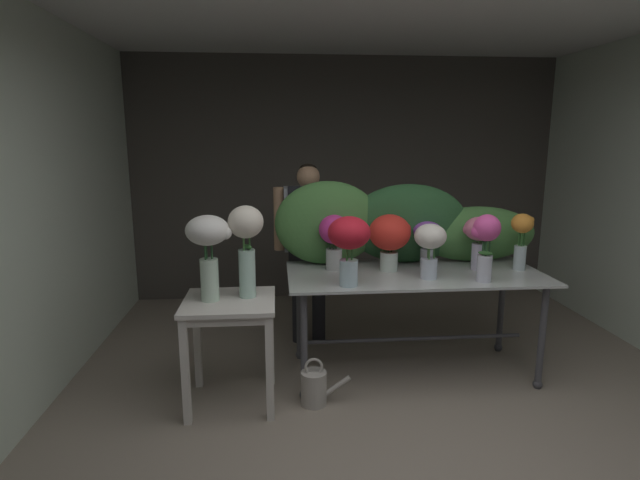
{
  "coord_description": "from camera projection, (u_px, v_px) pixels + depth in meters",
  "views": [
    {
      "loc": [
        -0.78,
        -2.05,
        1.83
      ],
      "look_at": [
        -0.47,
        1.47,
        1.11
      ],
      "focal_mm": 28.07,
      "sensor_mm": 36.0,
      "label": 1
    }
  ],
  "objects": [
    {
      "name": "florist",
      "position": [
        309.0,
        234.0,
        4.39
      ],
      "size": [
        0.61,
        0.24,
        1.61
      ],
      "color": "#232328",
      "rests_on": "ground"
    },
    {
      "name": "vase_white_roses_tall",
      "position": [
        208.0,
        244.0,
        3.3
      ],
      "size": [
        0.3,
        0.29,
        0.58
      ],
      "color": "silver",
      "rests_on": "side_table_white"
    },
    {
      "name": "side_table_white",
      "position": [
        230.0,
        316.0,
        3.41
      ],
      "size": [
        0.62,
        0.58,
        0.76
      ],
      "color": "silver",
      "rests_on": "ground"
    },
    {
      "name": "vase_ivory_ranunculus",
      "position": [
        430.0,
        244.0,
        3.6
      ],
      "size": [
        0.23,
        0.23,
        0.4
      ],
      "color": "silver",
      "rests_on": "display_table_glass"
    },
    {
      "name": "wall_left",
      "position": [
        54.0,
        202.0,
        3.74
      ],
      "size": [
        0.12,
        3.79,
        2.71
      ],
      "primitive_type": "cube",
      "color": "silver",
      "rests_on": "ground"
    },
    {
      "name": "vase_fuchsia_lilies",
      "position": [
        486.0,
        240.0,
        3.52
      ],
      "size": [
        0.21,
        0.19,
        0.49
      ],
      "color": "silver",
      "rests_on": "display_table_glass"
    },
    {
      "name": "vase_magenta_roses",
      "position": [
        334.0,
        236.0,
        3.85
      ],
      "size": [
        0.24,
        0.24,
        0.43
      ],
      "color": "silver",
      "rests_on": "display_table_glass"
    },
    {
      "name": "wall_back",
      "position": [
        344.0,
        180.0,
        5.74
      ],
      "size": [
        4.89,
        0.12,
        2.71
      ],
      "primitive_type": "cube",
      "color": "#4C4742",
      "rests_on": "ground"
    },
    {
      "name": "display_table_glass",
      "position": [
        414.0,
        288.0,
        3.84
      ],
      "size": [
        1.94,
        0.87,
        0.83
      ],
      "color": "#B8BFBC",
      "rests_on": "ground"
    },
    {
      "name": "vase_violet_carnations",
      "position": [
        427.0,
        237.0,
        3.92
      ],
      "size": [
        0.23,
        0.23,
        0.37
      ],
      "color": "silver",
      "rests_on": "display_table_glass"
    },
    {
      "name": "foliage_backdrop",
      "position": [
        400.0,
        226.0,
        4.06
      ],
      "size": [
        2.16,
        0.27,
        0.67
      ],
      "color": "#477F3D",
      "rests_on": "display_table_glass"
    },
    {
      "name": "ceiling_slab",
      "position": [
        380.0,
        7.0,
        3.67
      ],
      "size": [
        5.01,
        3.79,
        0.12
      ],
      "primitive_type": "cube",
      "color": "silver",
      "rests_on": "wall_back"
    },
    {
      "name": "vase_sunset_snapdragons",
      "position": [
        522.0,
        236.0,
        3.84
      ],
      "size": [
        0.18,
        0.17,
        0.44
      ],
      "color": "silver",
      "rests_on": "display_table_glass"
    },
    {
      "name": "watering_can",
      "position": [
        315.0,
        387.0,
        3.48
      ],
      "size": [
        0.35,
        0.18,
        0.34
      ],
      "color": "#B7B2A8",
      "rests_on": "ground"
    },
    {
      "name": "vase_scarlet_freesia",
      "position": [
        390.0,
        236.0,
        3.82
      ],
      "size": [
        0.32,
        0.32,
        0.44
      ],
      "color": "silver",
      "rests_on": "display_table_glass"
    },
    {
      "name": "ground_plane",
      "position": [
        372.0,
        358.0,
        4.23
      ],
      "size": [
        8.07,
        8.07,
        0.0
      ],
      "primitive_type": "plane",
      "color": "gray"
    },
    {
      "name": "vase_rosy_anemones",
      "position": [
        479.0,
        235.0,
        3.84
      ],
      "size": [
        0.25,
        0.24,
        0.42
      ],
      "color": "silver",
      "rests_on": "display_table_glass"
    },
    {
      "name": "vase_crimson_peonies",
      "position": [
        349.0,
        240.0,
        3.41
      ],
      "size": [
        0.29,
        0.29,
        0.49
      ],
      "color": "silver",
      "rests_on": "display_table_glass"
    },
    {
      "name": "vase_cream_lisianthus_tall",
      "position": [
        246.0,
        239.0,
        3.37
      ],
      "size": [
        0.24,
        0.24,
        0.63
      ],
      "color": "silver",
      "rests_on": "side_table_white"
    }
  ]
}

